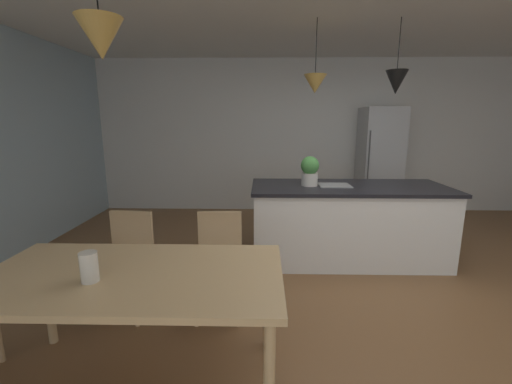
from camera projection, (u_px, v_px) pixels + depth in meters
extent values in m
cube|color=brown|center=(377.00, 299.00, 3.19)|extent=(10.00, 8.40, 0.04)
cube|color=silver|center=(323.00, 137.00, 6.09)|extent=(10.00, 0.12, 2.70)
cube|color=tan|center=(133.00, 275.00, 2.00)|extent=(1.78, 0.92, 0.04)
cylinder|color=tan|center=(48.00, 297.00, 2.46)|extent=(0.06, 0.06, 0.74)
cylinder|color=tan|center=(268.00, 300.00, 2.43)|extent=(0.06, 0.06, 0.74)
cylinder|color=tan|center=(269.00, 380.00, 1.68)|extent=(0.06, 0.06, 0.74)
cube|color=tan|center=(218.00, 268.00, 2.82)|extent=(0.41, 0.41, 0.04)
cube|color=white|center=(218.00, 264.00, 2.81)|extent=(0.37, 0.37, 0.03)
cube|color=tan|center=(220.00, 235.00, 2.94)|extent=(0.38, 0.04, 0.42)
cylinder|color=tan|center=(238.00, 303.00, 2.70)|extent=(0.04, 0.04, 0.41)
cylinder|color=tan|center=(196.00, 303.00, 2.70)|extent=(0.04, 0.04, 0.41)
cylinder|color=tan|center=(240.00, 283.00, 3.03)|extent=(0.04, 0.04, 0.41)
cylinder|color=tan|center=(202.00, 283.00, 3.03)|extent=(0.04, 0.04, 0.41)
cube|color=tan|center=(124.00, 267.00, 2.83)|extent=(0.44, 0.44, 0.04)
cube|color=white|center=(124.00, 263.00, 2.83)|extent=(0.39, 0.39, 0.03)
cube|color=tan|center=(132.00, 234.00, 2.96)|extent=(0.38, 0.07, 0.42)
cylinder|color=tan|center=(136.00, 303.00, 2.70)|extent=(0.04, 0.04, 0.41)
cylinder|color=tan|center=(96.00, 300.00, 2.73)|extent=(0.04, 0.04, 0.41)
cylinder|color=tan|center=(153.00, 283.00, 3.03)|extent=(0.04, 0.04, 0.41)
cylinder|color=tan|center=(118.00, 281.00, 3.06)|extent=(0.04, 0.04, 0.41)
cube|color=white|center=(347.00, 224.00, 3.98)|extent=(2.19, 0.88, 0.88)
cube|color=black|center=(349.00, 187.00, 3.89)|extent=(2.25, 0.94, 0.04)
cube|color=gray|center=(334.00, 185.00, 3.89)|extent=(0.36, 0.30, 0.01)
cube|color=#B2B5B7|center=(379.00, 163.00, 5.76)|extent=(0.65, 0.64, 1.86)
cylinder|color=#4C4C4C|center=(368.00, 165.00, 5.44)|extent=(0.02, 0.02, 1.11)
cone|color=olive|center=(101.00, 38.00, 1.75)|extent=(0.24, 0.24, 0.21)
cylinder|color=black|center=(316.00, 46.00, 3.58)|extent=(0.01, 0.01, 0.57)
cone|color=olive|center=(315.00, 84.00, 3.66)|extent=(0.25, 0.25, 0.20)
cylinder|color=black|center=(399.00, 44.00, 3.56)|extent=(0.01, 0.01, 0.53)
cone|color=black|center=(396.00, 82.00, 3.64)|extent=(0.24, 0.24, 0.25)
cylinder|color=beige|center=(309.00, 179.00, 3.88)|extent=(0.19, 0.19, 0.15)
sphere|color=#478C42|center=(310.00, 165.00, 3.85)|extent=(0.21, 0.21, 0.21)
cylinder|color=silver|center=(89.00, 267.00, 1.86)|extent=(0.10, 0.10, 0.17)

